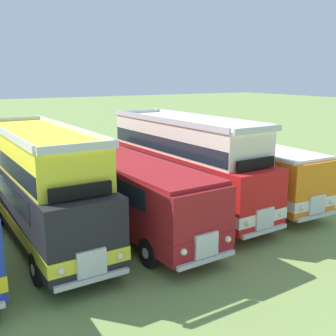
{
  "coord_description": "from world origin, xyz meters",
  "views": [
    {
      "loc": [
        -1.82,
        -15.74,
        6.41
      ],
      "look_at": [
        7.59,
        0.12,
        2.17
      ],
      "focal_mm": 43.74,
      "sensor_mm": 36.0,
      "label": 1
    }
  ],
  "objects_px": {
    "bus_fifth_in_row": "(41,183)",
    "bus_eighth_in_row": "(242,167)",
    "bus_sixth_in_row": "(122,185)",
    "bus_seventh_in_row": "(185,162)"
  },
  "relations": [
    {
      "from": "bus_fifth_in_row",
      "to": "bus_eighth_in_row",
      "type": "relative_size",
      "value": 1.01
    },
    {
      "from": "bus_sixth_in_row",
      "to": "bus_eighth_in_row",
      "type": "bearing_deg",
      "value": 1.64
    },
    {
      "from": "bus_sixth_in_row",
      "to": "bus_eighth_in_row",
      "type": "xyz_separation_m",
      "value": [
        6.83,
        0.2,
        -0.01
      ]
    },
    {
      "from": "bus_seventh_in_row",
      "to": "bus_eighth_in_row",
      "type": "relative_size",
      "value": 1.05
    },
    {
      "from": "bus_eighth_in_row",
      "to": "bus_seventh_in_row",
      "type": "bearing_deg",
      "value": 177.81
    },
    {
      "from": "bus_seventh_in_row",
      "to": "bus_sixth_in_row",
      "type": "bearing_deg",
      "value": -174.53
    },
    {
      "from": "bus_fifth_in_row",
      "to": "bus_sixth_in_row",
      "type": "relative_size",
      "value": 0.86
    },
    {
      "from": "bus_seventh_in_row",
      "to": "bus_eighth_in_row",
      "type": "bearing_deg",
      "value": -2.19
    },
    {
      "from": "bus_seventh_in_row",
      "to": "bus_eighth_in_row",
      "type": "xyz_separation_m",
      "value": [
        3.42,
        -0.13,
        -0.61
      ]
    },
    {
      "from": "bus_sixth_in_row",
      "to": "bus_fifth_in_row",
      "type": "bearing_deg",
      "value": -178.77
    }
  ]
}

